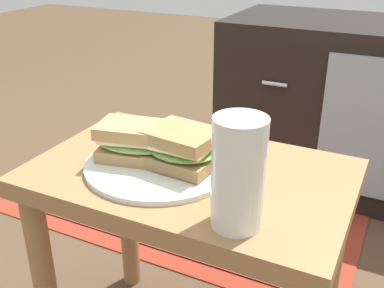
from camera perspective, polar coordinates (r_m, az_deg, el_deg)
The scene contains 7 objects.
side_table at distance 0.86m, azimuth -0.22°, elevation -8.47°, with size 0.56×0.36×0.46m.
tv_cabinet at distance 1.69m, azimuth 20.82°, elevation 4.10°, with size 0.96×0.46×0.58m.
area_rug at distance 1.58m, azimuth -1.16°, elevation -7.12°, with size 1.17×0.65×0.01m.
plate at distance 0.82m, azimuth -4.01°, elevation -2.52°, with size 0.27×0.27×0.01m, color silver.
sandwich_front at distance 0.82m, azimuth -6.89°, elevation 0.30°, with size 0.16×0.12×0.07m.
sandwich_back at distance 0.79m, azimuth -1.17°, elevation -0.48°, with size 0.13×0.11×0.07m.
beer_glass at distance 0.64m, azimuth 5.77°, elevation -3.85°, with size 0.08×0.08×0.16m.
Camera 1 is at (0.32, -0.64, 0.84)m, focal length 43.05 mm.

